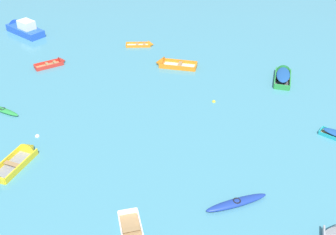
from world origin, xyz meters
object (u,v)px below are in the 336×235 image
(kayak_deep_blue_near_right, at_px, (237,203))
(motor_launch_blue_center, at_px, (23,28))
(rowboat_red_back_row_center, at_px, (57,63))
(rowboat_yellow_near_camera, at_px, (23,156))
(rowboat_orange_cluster_inner, at_px, (167,64))
(rowboat_green_midfield_left, at_px, (283,74))
(kayak_green_outer_left, at_px, (3,110))
(mooring_buoy_midfield, at_px, (37,136))
(mooring_buoy_near_foreground, at_px, (214,102))
(rowboat_orange_far_right, at_px, (146,45))

(kayak_deep_blue_near_right, relative_size, motor_launch_blue_center, 0.62)
(rowboat_red_back_row_center, bearing_deg, kayak_deep_blue_near_right, -36.60)
(rowboat_red_back_row_center, height_order, rowboat_yellow_near_camera, rowboat_yellow_near_camera)
(rowboat_orange_cluster_inner, distance_m, rowboat_green_midfield_left, 10.46)
(kayak_green_outer_left, relative_size, kayak_deep_blue_near_right, 0.91)
(motor_launch_blue_center, bearing_deg, mooring_buoy_midfield, -56.09)
(rowboat_yellow_near_camera, relative_size, kayak_deep_blue_near_right, 1.13)
(kayak_deep_blue_near_right, bearing_deg, kayak_green_outer_left, 164.25)
(mooring_buoy_near_foreground, bearing_deg, kayak_green_outer_left, -160.43)
(kayak_deep_blue_near_right, relative_size, rowboat_green_midfield_left, 0.91)
(motor_launch_blue_center, xyz_separation_m, mooring_buoy_near_foreground, (22.55, -9.07, -0.53))
(rowboat_orange_far_right, relative_size, motor_launch_blue_center, 0.53)
(motor_launch_blue_center, bearing_deg, rowboat_red_back_row_center, -40.39)
(rowboat_orange_far_right, xyz_separation_m, rowboat_orange_cluster_inner, (3.28, -3.83, 0.07))
(rowboat_orange_far_right, xyz_separation_m, rowboat_green_midfield_left, (13.73, -3.51, 0.22))
(rowboat_red_back_row_center, bearing_deg, mooring_buoy_midfield, -69.11)
(rowboat_red_back_row_center, relative_size, mooring_buoy_midfield, 8.80)
(kayak_green_outer_left, xyz_separation_m, rowboat_yellow_near_camera, (4.49, -4.59, 0.06))
(rowboat_orange_far_right, xyz_separation_m, rowboat_red_back_row_center, (-6.85, -6.16, 0.03))
(motor_launch_blue_center, bearing_deg, kayak_green_outer_left, -63.96)
(motor_launch_blue_center, distance_m, rowboat_green_midfield_left, 28.01)
(rowboat_orange_cluster_inner, distance_m, mooring_buoy_near_foreground, 7.41)
(rowboat_orange_far_right, bearing_deg, kayak_green_outer_left, -115.48)
(kayak_deep_blue_near_right, xyz_separation_m, motor_launch_blue_center, (-25.54, 19.75, 0.35))
(kayak_deep_blue_near_right, height_order, rowboat_orange_cluster_inner, rowboat_orange_cluster_inner)
(motor_launch_blue_center, relative_size, rowboat_orange_cluster_inner, 1.43)
(rowboat_green_midfield_left, bearing_deg, rowboat_red_back_row_center, -172.67)
(rowboat_green_midfield_left, bearing_deg, rowboat_yellow_near_camera, -135.97)
(motor_launch_blue_center, bearing_deg, rowboat_yellow_near_camera, -58.79)
(rowboat_orange_far_right, xyz_separation_m, mooring_buoy_midfield, (-2.79, -16.77, -0.12))
(rowboat_green_midfield_left, bearing_deg, rowboat_orange_cluster_inner, -178.26)
(rowboat_red_back_row_center, relative_size, kayak_deep_blue_near_right, 0.79)
(rowboat_red_back_row_center, distance_m, mooring_buoy_near_foreground, 15.62)
(rowboat_orange_far_right, relative_size, rowboat_orange_cluster_inner, 0.76)
(rowboat_orange_far_right, height_order, rowboat_green_midfield_left, rowboat_green_midfield_left)
(kayak_deep_blue_near_right, bearing_deg, mooring_buoy_near_foreground, 105.65)
(kayak_green_outer_left, bearing_deg, motor_launch_blue_center, 116.04)
(rowboat_yellow_near_camera, height_order, mooring_buoy_midfield, rowboat_yellow_near_camera)
(rowboat_red_back_row_center, relative_size, rowboat_yellow_near_camera, 0.70)
(rowboat_red_back_row_center, height_order, rowboat_green_midfield_left, rowboat_green_midfield_left)
(kayak_deep_blue_near_right, bearing_deg, rowboat_red_back_row_center, 143.40)
(rowboat_orange_cluster_inner, bearing_deg, mooring_buoy_midfield, -115.14)
(rowboat_yellow_near_camera, bearing_deg, rowboat_orange_cluster_inner, 69.48)
(rowboat_red_back_row_center, bearing_deg, rowboat_orange_cluster_inner, 12.95)
(rowboat_yellow_near_camera, height_order, mooring_buoy_near_foreground, rowboat_yellow_near_camera)
(mooring_buoy_near_foreground, xyz_separation_m, mooring_buoy_midfield, (-11.29, -7.68, 0.00))
(kayak_deep_blue_near_right, height_order, mooring_buoy_midfield, kayak_deep_blue_near_right)
(mooring_buoy_midfield, bearing_deg, motor_launch_blue_center, 123.91)
(kayak_deep_blue_near_right, bearing_deg, mooring_buoy_midfield, 168.13)
(rowboat_yellow_near_camera, distance_m, rowboat_green_midfield_left, 22.52)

